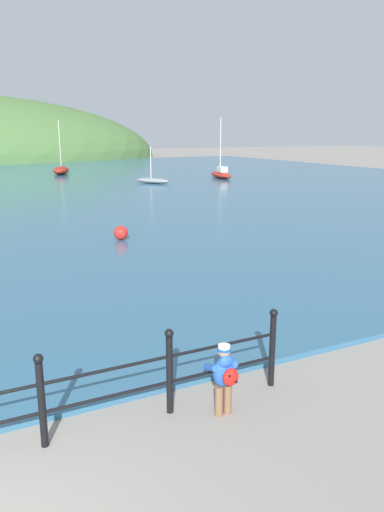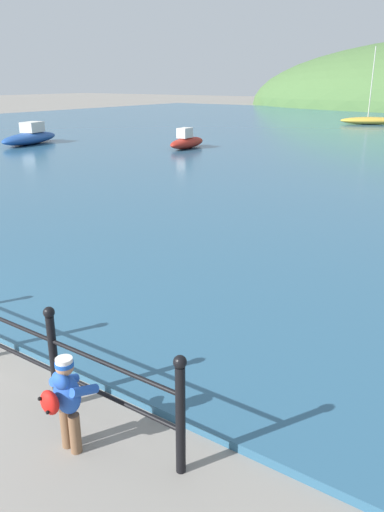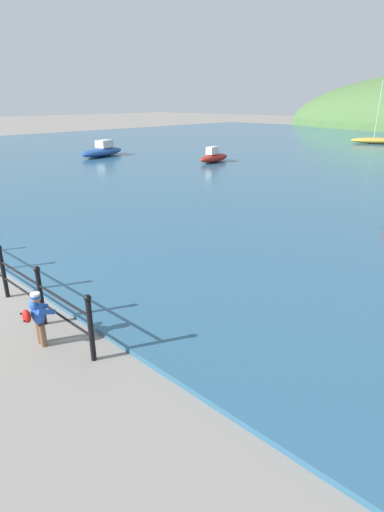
{
  "view_description": "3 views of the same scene",
  "coord_description": "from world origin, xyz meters",
  "views": [
    {
      "loc": [
        0.63,
        -4.04,
        3.7
      ],
      "look_at": [
        5.13,
        4.88,
        1.2
      ],
      "focal_mm": 35.0,
      "sensor_mm": 36.0,
      "label": 1
    },
    {
      "loc": [
        6.93,
        -1.44,
        3.39
      ],
      "look_at": [
        3.2,
        3.9,
        1.09
      ],
      "focal_mm": 35.0,
      "sensor_mm": 36.0,
      "label": 2
    },
    {
      "loc": [
        9.75,
        -1.41,
        4.03
      ],
      "look_at": [
        4.24,
        4.42,
        0.88
      ],
      "focal_mm": 28.0,
      "sensor_mm": 36.0,
      "label": 3
    }
  ],
  "objects": [
    {
      "name": "boat_nearest_quay",
      "position": [
        14.19,
        29.08,
        0.31
      ],
      "size": [
        2.22,
        2.73,
        2.56
      ],
      "color": "gray",
      "rests_on": "water"
    },
    {
      "name": "boat_far_right",
      "position": [
        10.14,
        39.96,
        0.44
      ],
      "size": [
        2.36,
        3.72,
        4.51
      ],
      "color": "maroon",
      "rests_on": "water"
    },
    {
      "name": "child_in_coat",
      "position": [
        3.71,
        1.11,
        0.61
      ],
      "size": [
        0.39,
        0.54,
        1.0
      ],
      "color": "brown",
      "rests_on": "ground"
    },
    {
      "name": "boat_twin_mast",
      "position": [
        20.65,
        30.56,
        0.42
      ],
      "size": [
        1.75,
        3.95,
        4.69
      ],
      "color": "maroon",
      "rests_on": "water"
    },
    {
      "name": "mooring_buoy",
      "position": [
        5.97,
        11.95,
        0.34
      ],
      "size": [
        0.48,
        0.48,
        0.48
      ],
      "primitive_type": "sphere",
      "color": "red",
      "rests_on": "water"
    }
  ]
}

